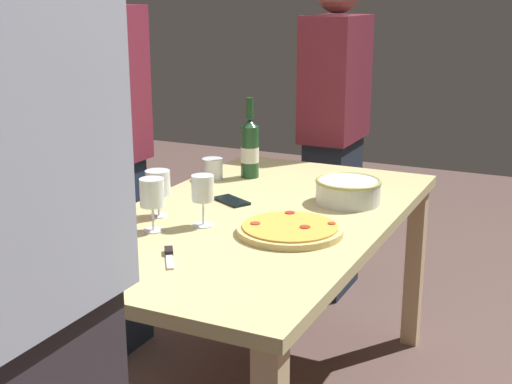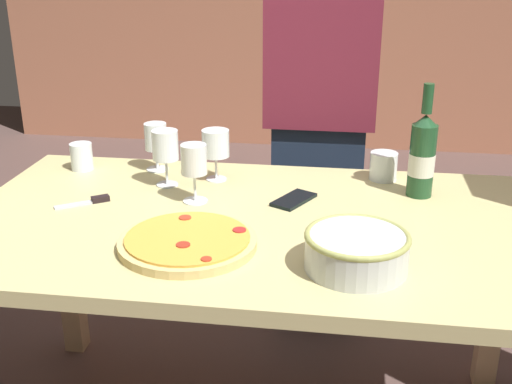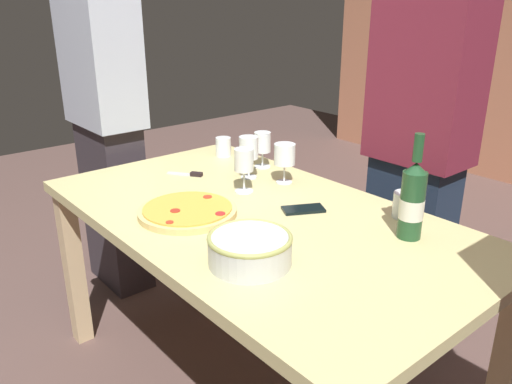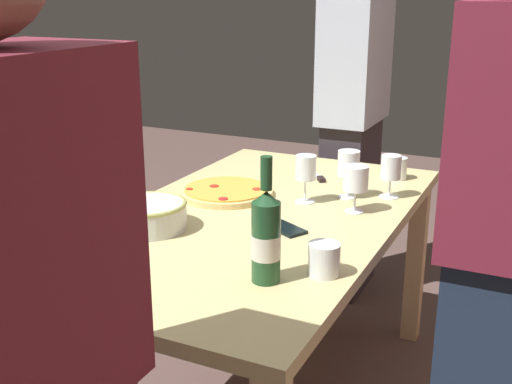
% 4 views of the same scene
% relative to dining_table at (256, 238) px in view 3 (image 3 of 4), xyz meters
% --- Properties ---
extents(dining_table, '(1.60, 0.90, 0.75)m').
position_rel_dining_table_xyz_m(dining_table, '(0.00, 0.00, 0.00)').
color(dining_table, '#C7BB7D').
rests_on(dining_table, ground).
extents(pizza, '(0.34, 0.34, 0.03)m').
position_rel_dining_table_xyz_m(pizza, '(-0.14, -0.19, 0.11)').
color(pizza, '#DBBB73').
rests_on(pizza, dining_table).
extents(serving_bowl, '(0.24, 0.24, 0.09)m').
position_rel_dining_table_xyz_m(serving_bowl, '(0.26, -0.24, 0.14)').
color(serving_bowl, silver).
rests_on(serving_bowl, dining_table).
extents(wine_bottle, '(0.07, 0.07, 0.33)m').
position_rel_dining_table_xyz_m(wine_bottle, '(0.45, 0.24, 0.22)').
color(wine_bottle, '#1E4827').
rests_on(wine_bottle, dining_table).
extents(wine_glass_near_pizza, '(0.08, 0.08, 0.16)m').
position_rel_dining_table_xyz_m(wine_glass_near_pizza, '(-0.17, 0.29, 0.20)').
color(wine_glass_near_pizza, white).
rests_on(wine_glass_near_pizza, dining_table).
extents(wine_glass_by_bottle, '(0.07, 0.07, 0.16)m').
position_rel_dining_table_xyz_m(wine_glass_by_bottle, '(-0.37, 0.35, 0.20)').
color(wine_glass_by_bottle, white).
rests_on(wine_glass_by_bottle, dining_table).
extents(wine_glass_far_left, '(0.07, 0.07, 0.17)m').
position_rel_dining_table_xyz_m(wine_glass_far_left, '(-0.19, 0.10, 0.21)').
color(wine_glass_far_left, white).
rests_on(wine_glass_far_left, dining_table).
extents(wine_glass_far_right, '(0.08, 0.08, 0.17)m').
position_rel_dining_table_xyz_m(wine_glass_far_right, '(-0.30, 0.22, 0.21)').
color(wine_glass_far_right, white).
rests_on(wine_glass_far_right, dining_table).
extents(cup_amber, '(0.08, 0.08, 0.09)m').
position_rel_dining_table_xyz_m(cup_amber, '(0.35, 0.36, 0.14)').
color(cup_amber, white).
rests_on(cup_amber, dining_table).
extents(cup_ceramic, '(0.07, 0.07, 0.09)m').
position_rel_dining_table_xyz_m(cup_ceramic, '(-0.62, 0.32, 0.14)').
color(cup_ceramic, white).
rests_on(cup_ceramic, dining_table).
extents(cell_phone, '(0.13, 0.16, 0.01)m').
position_rel_dining_table_xyz_m(cell_phone, '(0.09, 0.14, 0.10)').
color(cell_phone, black).
rests_on(cell_phone, dining_table).
extents(pizza_knife, '(0.14, 0.11, 0.02)m').
position_rel_dining_table_xyz_m(pizza_knife, '(-0.48, 0.04, 0.10)').
color(pizza_knife, silver).
rests_on(pizza_knife, dining_table).
extents(person_host, '(0.44, 0.24, 1.76)m').
position_rel_dining_table_xyz_m(person_host, '(-1.11, -0.02, 0.24)').
color(person_host, '#342D34').
rests_on(person_host, ground).
extents(person_guest_left, '(0.40, 0.24, 1.67)m').
position_rel_dining_table_xyz_m(person_guest_left, '(0.13, 0.75, 0.19)').
color(person_guest_left, '#1C2A3F').
rests_on(person_guest_left, ground).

